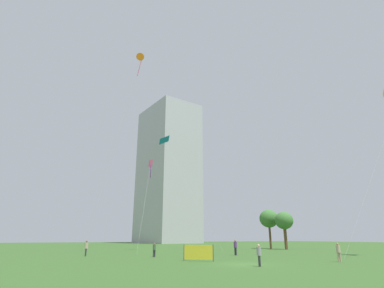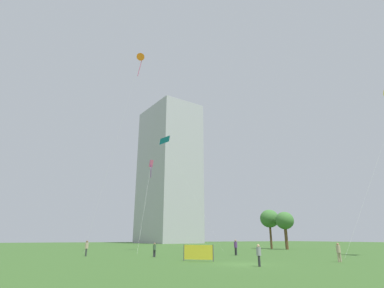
{
  "view_description": "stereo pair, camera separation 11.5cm",
  "coord_description": "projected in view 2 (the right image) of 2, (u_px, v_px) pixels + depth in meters",
  "views": [
    {
      "loc": [
        -15.32,
        -21.95,
        2.08
      ],
      "look_at": [
        -1.65,
        6.33,
        11.94
      ],
      "focal_mm": 28.02,
      "sensor_mm": 36.0,
      "label": 1
    },
    {
      "loc": [
        -15.21,
        -22.0,
        2.08
      ],
      "look_at": [
        -1.65,
        6.33,
        11.94
      ],
      "focal_mm": 28.02,
      "sensor_mm": 36.0,
      "label": 2
    }
  ],
  "objects": [
    {
      "name": "ground",
      "position": [
        243.0,
        264.0,
        24.57
      ],
      "size": [
        280.0,
        280.0,
        0.0
      ],
      "primitive_type": "plane",
      "color": "#335623"
    },
    {
      "name": "person_standing_0",
      "position": [
        236.0,
        246.0,
        37.61
      ],
      "size": [
        0.41,
        0.41,
        1.86
      ],
      "rotation": [
        0.0,
        0.0,
        1.75
      ],
      "color": "#2D2D33",
      "rests_on": "ground"
    },
    {
      "name": "person_standing_1",
      "position": [
        259.0,
        254.0,
        22.96
      ],
      "size": [
        0.36,
        0.36,
        1.6
      ],
      "rotation": [
        0.0,
        0.0,
        1.17
      ],
      "color": "#2D2D33",
      "rests_on": "ground"
    },
    {
      "name": "person_standing_2",
      "position": [
        339.0,
        251.0,
        27.1
      ],
      "size": [
        0.36,
        0.36,
        1.64
      ],
      "rotation": [
        0.0,
        0.0,
        5.45
      ],
      "color": "tan",
      "rests_on": "ground"
    },
    {
      "name": "person_standing_3",
      "position": [
        87.0,
        247.0,
        35.71
      ],
      "size": [
        0.39,
        0.39,
        1.77
      ],
      "rotation": [
        0.0,
        0.0,
        4.49
      ],
      "color": "#2D2D33",
      "rests_on": "ground"
    },
    {
      "name": "person_standing_4",
      "position": [
        154.0,
        249.0,
        34.11
      ],
      "size": [
        0.34,
        0.34,
        1.55
      ],
      "rotation": [
        0.0,
        0.0,
        0.07
      ],
      "color": "#2D2D33",
      "rests_on": "ground"
    },
    {
      "name": "kite_flying_1",
      "position": [
        140.0,
        58.0,
        51.32
      ],
      "size": [
        6.41,
        4.54,
        32.37
      ],
      "color": "silver",
      "rests_on": "ground"
    },
    {
      "name": "kite_flying_2",
      "position": [
        151.0,
        164.0,
        54.99
      ],
      "size": [
        4.79,
        9.84,
        15.88
      ],
      "color": "silver",
      "rests_on": "ground"
    },
    {
      "name": "kite_flying_3",
      "position": [
        165.0,
        141.0,
        55.22
      ],
      "size": [
        11.39,
        3.78,
        19.78
      ],
      "color": "silver",
      "rests_on": "ground"
    },
    {
      "name": "park_tree_0",
      "position": [
        269.0,
        219.0,
        61.39
      ],
      "size": [
        3.78,
        3.78,
        7.64
      ],
      "color": "brown",
      "rests_on": "ground"
    },
    {
      "name": "park_tree_2",
      "position": [
        285.0,
        221.0,
        57.61
      ],
      "size": [
        3.43,
        3.43,
        6.91
      ],
      "color": "brown",
      "rests_on": "ground"
    },
    {
      "name": "distant_highrise_0",
      "position": [
        169.0,
        172.0,
        130.84
      ],
      "size": [
        22.91,
        28.48,
        58.83
      ],
      "primitive_type": "cube",
      "rotation": [
        0.0,
        0.0,
        0.17
      ],
      "color": "#A8A8AD",
      "rests_on": "ground"
    },
    {
      "name": "event_banner",
      "position": [
        198.0,
        252.0,
        27.95
      ],
      "size": [
        2.17,
        2.02,
        1.49
      ],
      "color": "#4C4C4C",
      "rests_on": "ground"
    }
  ]
}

